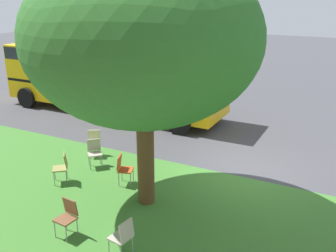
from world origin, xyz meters
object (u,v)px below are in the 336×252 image
object	(u,v)px
chair_0	(123,235)
chair_1	(62,166)
street_tree	(143,39)
school_bus	(111,74)
chair_5	(94,151)
chair_3	(67,215)
chair_2	(123,167)
chair_4	(94,141)

from	to	relation	value
chair_0	chair_1	distance (m)	3.96
street_tree	school_bus	distance (m)	8.61
chair_0	chair_1	xyz separation A→B (m)	(3.41, -2.01, 0.00)
school_bus	chair_5	bearing A→B (deg)	119.50
chair_3	chair_5	size ratio (longest dim) A/B	1.00
chair_1	chair_5	world-z (taller)	same
chair_1	school_bus	xyz separation A→B (m)	(2.72, -6.38, 1.24)
chair_1	chair_2	size ratio (longest dim) A/B	1.00
street_tree	chair_2	bearing A→B (deg)	-27.04
chair_0	chair_2	distance (m)	3.27
street_tree	chair_1	size ratio (longest dim) A/B	7.14
street_tree	chair_2	size ratio (longest dim) A/B	7.14
chair_2	chair_5	xyz separation A→B (m)	(1.47, -0.59, 0.00)
chair_2	chair_4	distance (m)	2.37
chair_1	chair_0	bearing A→B (deg)	149.42
chair_3	chair_4	world-z (taller)	same
chair_1	school_bus	size ratio (longest dim) A/B	0.08
chair_1	school_bus	distance (m)	7.05
chair_1	street_tree	bearing A→B (deg)	-176.47
chair_3	school_bus	xyz separation A→B (m)	(4.60, -8.32, 1.24)
chair_5	school_bus	xyz separation A→B (m)	(2.87, -5.07, 1.24)
street_tree	chair_0	world-z (taller)	street_tree
chair_2	chair_4	bearing A→B (deg)	-32.40
chair_0	chair_4	xyz separation A→B (m)	(3.79, -4.00, 0.00)
street_tree	chair_5	bearing A→B (deg)	-24.18
chair_2	chair_5	size ratio (longest dim) A/B	1.00
chair_4	chair_1	bearing A→B (deg)	100.97
street_tree	chair_2	xyz separation A→B (m)	(1.08, -0.55, -3.71)
street_tree	chair_0	bearing A→B (deg)	108.08
street_tree	school_bus	world-z (taller)	street_tree
chair_4	school_bus	bearing A→B (deg)	-61.97
chair_0	chair_4	size ratio (longest dim) A/B	1.00
chair_0	school_bus	bearing A→B (deg)	-53.86
chair_3	school_bus	world-z (taller)	school_bus
chair_3	chair_5	distance (m)	3.68
chair_4	chair_3	bearing A→B (deg)	119.91
street_tree	chair_1	world-z (taller)	street_tree
chair_1	school_bus	world-z (taller)	school_bus
chair_3	chair_5	world-z (taller)	same
chair_0	street_tree	bearing A→B (deg)	-71.92
chair_0	chair_5	size ratio (longest dim) A/B	1.00
chair_2	school_bus	size ratio (longest dim) A/B	0.08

